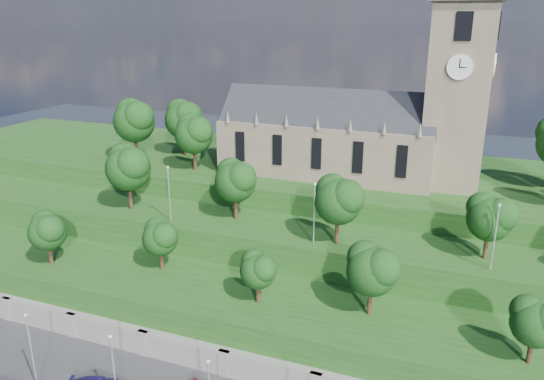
% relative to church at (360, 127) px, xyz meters
% --- Properties ---
extents(retaining_wall, '(160.00, 2.10, 5.00)m').
position_rel_church_xyz_m(retaining_wall, '(-0.79, -34.01, -20.02)').
color(retaining_wall, slate).
rests_on(retaining_wall, ground).
extents(embankment_lower, '(160.00, 12.00, 8.00)m').
position_rel_church_xyz_m(embankment_lower, '(-0.79, -27.98, -18.52)').
color(embankment_lower, '#1A4115').
rests_on(embankment_lower, ground).
extents(embankment_upper, '(160.00, 10.00, 12.00)m').
position_rel_church_xyz_m(embankment_upper, '(-0.79, -16.98, -16.52)').
color(embankment_upper, '#1A4115').
rests_on(embankment_upper, ground).
extents(hilltop, '(160.00, 32.00, 15.00)m').
position_rel_church_xyz_m(hilltop, '(-0.79, 4.02, -15.02)').
color(hilltop, '#1A4115').
rests_on(hilltop, ground).
extents(church, '(38.60, 12.35, 27.60)m').
position_rel_church_xyz_m(church, '(0.00, 0.00, 0.00)').
color(church, brown).
rests_on(church, hilltop).
extents(trees_lower, '(68.47, 8.71, 7.99)m').
position_rel_church_xyz_m(trees_lower, '(1.57, -27.82, -9.75)').
color(trees_lower, '#311D13').
rests_on(trees_lower, embankment_lower).
extents(trees_upper, '(65.95, 8.59, 9.38)m').
position_rel_church_xyz_m(trees_upper, '(-3.35, -17.78, -4.82)').
color(trees_upper, '#311D13').
rests_on(trees_upper, embankment_upper).
extents(trees_hilltop, '(76.10, 16.39, 10.25)m').
position_rel_church_xyz_m(trees_hilltop, '(-5.55, -1.13, -1.10)').
color(trees_hilltop, '#311D13').
rests_on(trees_hilltop, hilltop).
extents(lamp_posts_upper, '(40.36, 0.36, 7.63)m').
position_rel_church_xyz_m(lamp_posts_upper, '(-0.79, -19.98, -6.11)').
color(lamp_posts_upper, '#B2B2B7').
rests_on(lamp_posts_upper, embankment_upper).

